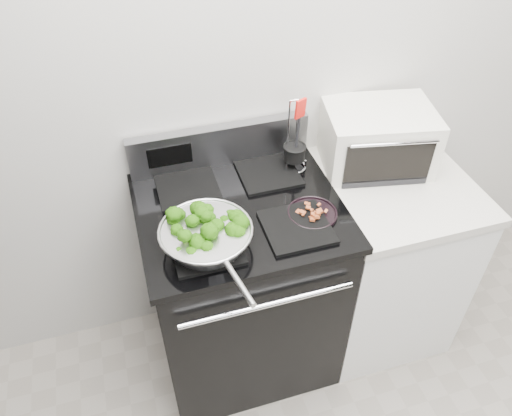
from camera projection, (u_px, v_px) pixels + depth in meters
name	position (u px, v px, depth m)	size (l,w,h in m)	color
back_wall	(288.00, 63.00, 1.96)	(4.00, 0.02, 2.70)	#B6B3AC
gas_range	(242.00, 284.00, 2.23)	(0.79, 0.69, 1.13)	black
counter	(379.00, 256.00, 2.39)	(0.62, 0.68, 0.92)	white
skillet	(206.00, 236.00, 1.73)	(0.33, 0.52, 0.07)	silver
broccoli_pile	(206.00, 231.00, 1.72)	(0.26, 0.26, 0.09)	#103204
bacon_plate	(312.00, 211.00, 1.88)	(0.19, 0.19, 0.04)	black
utensil_holder	(294.00, 156.00, 2.07)	(0.11, 0.11, 0.33)	silver
toaster_oven	(377.00, 138.00, 2.11)	(0.50, 0.41, 0.26)	silver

